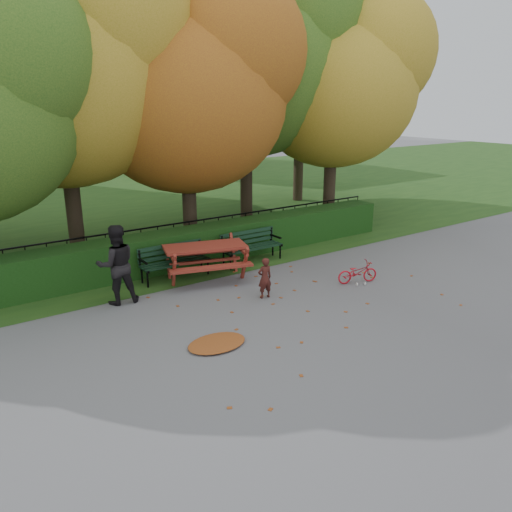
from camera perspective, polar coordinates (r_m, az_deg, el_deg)
ground at (r=10.92m, az=5.57°, el=-6.60°), size 90.00×90.00×0.00m
grass_strip at (r=22.94m, az=-17.68°, el=5.53°), size 90.00×90.00×0.00m
building_right at (r=38.43m, az=-13.32°, el=19.39°), size 9.00×6.00×12.00m
hedge at (r=14.25m, az=-6.11°, el=1.34°), size 13.00×0.90×1.00m
iron_fence at (r=14.92m, az=-7.60°, el=2.18°), size 14.00×0.04×1.02m
tree_b at (r=14.89m, az=-20.10°, el=20.22°), size 6.72×6.40×8.79m
tree_c at (r=15.38m, az=-6.56°, el=18.82°), size 6.30×6.00×8.00m
tree_d at (r=18.13m, az=0.39°, el=22.37°), size 7.14×6.80×9.58m
tree_e at (r=18.65m, az=10.20°, el=19.22°), size 6.09×5.80×8.16m
tree_g at (r=22.82m, az=6.22°, el=19.75°), size 6.30×6.00×8.55m
bench_left at (r=13.00m, az=-9.42°, el=-0.30°), size 1.80×0.57×0.88m
bench_right at (r=14.14m, az=-0.63°, el=1.40°), size 1.80×0.57×0.88m
picnic_table at (r=12.81m, az=-5.84°, el=0.37°), size 2.45×2.18×1.01m
leaf_pile at (r=9.59m, az=-4.50°, el=-9.88°), size 1.35×1.12×0.08m
leaf_scatter at (r=11.12m, az=4.57°, el=-6.06°), size 9.00×5.70×0.01m
child at (r=11.55m, az=1.01°, el=-2.52°), size 0.38×0.27×0.98m
adult at (r=11.55m, az=-15.65°, el=-0.96°), size 0.97×0.80×1.82m
bicycle at (r=12.81m, az=11.52°, el=-1.83°), size 1.12×0.68×0.56m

